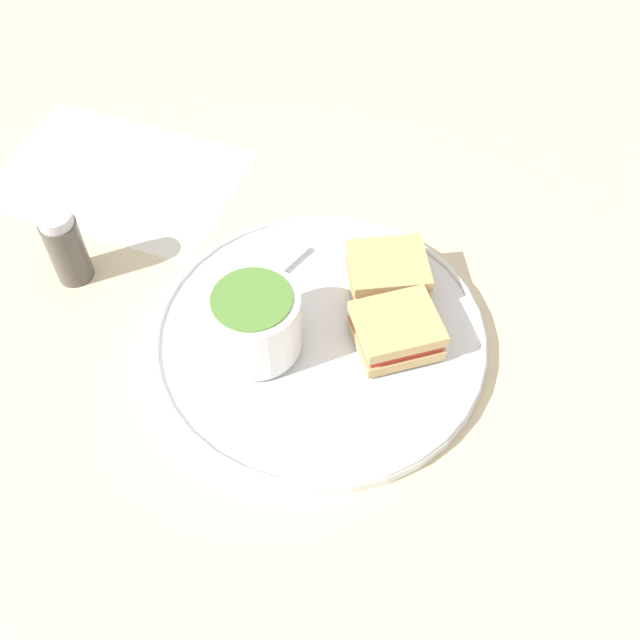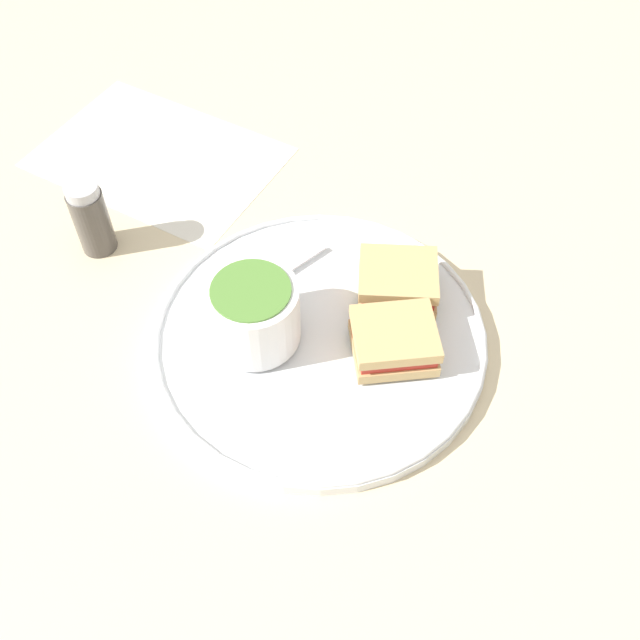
{
  "view_description": "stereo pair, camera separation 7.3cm",
  "coord_description": "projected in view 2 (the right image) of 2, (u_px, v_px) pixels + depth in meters",
  "views": [
    {
      "loc": [
        -0.36,
        -0.26,
        0.62
      ],
      "look_at": [
        0.0,
        0.0,
        0.04
      ],
      "focal_mm": 42.0,
      "sensor_mm": 36.0,
      "label": 1
    },
    {
      "loc": [
        -0.31,
        -0.31,
        0.62
      ],
      "look_at": [
        0.0,
        0.0,
        0.04
      ],
      "focal_mm": 42.0,
      "sensor_mm": 36.0,
      "label": 2
    }
  ],
  "objects": [
    {
      "name": "sandwich_half_near",
      "position": [
        394.0,
        341.0,
        0.72
      ],
      "size": [
        0.1,
        0.1,
        0.04
      ],
      "rotation": [
        0.0,
        0.0,
        5.61
      ],
      "color": "tan",
      "rests_on": "plate"
    },
    {
      "name": "soup_bowl",
      "position": [
        253.0,
        313.0,
        0.72
      ],
      "size": [
        0.09,
        0.09,
        0.07
      ],
      "color": "white",
      "rests_on": "plate"
    },
    {
      "name": "plate",
      "position": [
        320.0,
        337.0,
        0.75
      ],
      "size": [
        0.34,
        0.34,
        0.02
      ],
      "color": "white",
      "rests_on": "ground_plane"
    },
    {
      "name": "ground_plane",
      "position": [
        320.0,
        342.0,
        0.76
      ],
      "size": [
        2.4,
        2.4,
        0.0
      ],
      "primitive_type": "plane",
      "color": "beige"
    },
    {
      "name": "menu_sheet",
      "position": [
        158.0,
        157.0,
        0.93
      ],
      "size": [
        0.27,
        0.33,
        0.0
      ],
      "rotation": [
        0.0,
        0.0,
        0.27
      ],
      "color": "white",
      "rests_on": "ground_plane"
    },
    {
      "name": "sandwich_half_far",
      "position": [
        398.0,
        281.0,
        0.76
      ],
      "size": [
        0.1,
        0.1,
        0.04
      ],
      "rotation": [
        0.0,
        0.0,
        5.44
      ],
      "color": "tan",
      "rests_on": "plate"
    },
    {
      "name": "salt_shaker",
      "position": [
        91.0,
        218.0,
        0.81
      ],
      "size": [
        0.04,
        0.04,
        0.09
      ],
      "color": "#4C4742",
      "rests_on": "ground_plane"
    },
    {
      "name": "spoon",
      "position": [
        254.0,
        291.0,
        0.77
      ],
      "size": [
        0.13,
        0.03,
        0.01
      ],
      "rotation": [
        0.0,
        0.0,
        9.36
      ],
      "color": "silver",
      "rests_on": "plate"
    }
  ]
}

